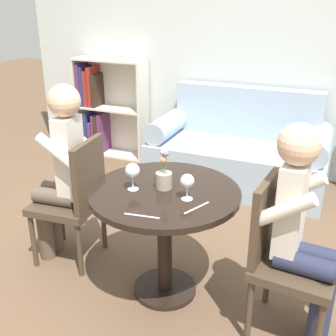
{
  "coord_description": "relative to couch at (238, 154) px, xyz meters",
  "views": [
    {
      "loc": [
        0.88,
        -2.02,
        1.77
      ],
      "look_at": [
        0.0,
        0.05,
        0.84
      ],
      "focal_mm": 45.0,
      "sensor_mm": 36.0,
      "label": 1
    }
  ],
  "objects": [
    {
      "name": "ground_plane",
      "position": [
        0.0,
        -1.81,
        -0.31
      ],
      "size": [
        16.0,
        16.0,
        0.0
      ],
      "primitive_type": "plane",
      "color": "brown"
    },
    {
      "name": "knife_left_setting",
      "position": [
        0.01,
        -2.14,
        0.41
      ],
      "size": [
        0.19,
        0.04,
        0.0
      ],
      "color": "silver",
      "rests_on": "round_table"
    },
    {
      "name": "back_wall",
      "position": [
        0.0,
        0.43,
        1.04
      ],
      "size": [
        5.2,
        0.05,
        2.7
      ],
      "color": "silver",
      "rests_on": "ground_plane"
    },
    {
      "name": "round_table",
      "position": [
        0.0,
        -1.81,
        0.25
      ],
      "size": [
        0.89,
        0.89,
        0.72
      ],
      "color": "black",
      "rests_on": "ground_plane"
    },
    {
      "name": "couch",
      "position": [
        0.0,
        0.0,
        0.0
      ],
      "size": [
        1.68,
        0.8,
        0.92
      ],
      "color": "#9EB2C6",
      "rests_on": "ground_plane"
    },
    {
      "name": "bookshelf_left",
      "position": [
        -1.67,
        0.27,
        0.21
      ],
      "size": [
        0.84,
        0.28,
        1.11
      ],
      "color": "silver",
      "rests_on": "ground_plane"
    },
    {
      "name": "wine_glass_left",
      "position": [
        -0.17,
        -1.87,
        0.52
      ],
      "size": [
        0.08,
        0.08,
        0.16
      ],
      "color": "white",
      "rests_on": "round_table"
    },
    {
      "name": "person_right",
      "position": [
        0.79,
        -1.86,
        0.35
      ],
      "size": [
        0.44,
        0.36,
        1.21
      ],
      "rotation": [
        0.0,
        0.0,
        1.48
      ],
      "color": "#282D47",
      "rests_on": "ground_plane"
    },
    {
      "name": "chair_right",
      "position": [
        0.7,
        -1.85,
        0.18
      ],
      "size": [
        0.46,
        0.46,
        0.9
      ],
      "rotation": [
        0.0,
        0.0,
        1.48
      ],
      "color": "#473828",
      "rests_on": "ground_plane"
    },
    {
      "name": "person_left",
      "position": [
        -0.79,
        -1.73,
        0.37
      ],
      "size": [
        0.44,
        0.36,
        1.26
      ],
      "rotation": [
        0.0,
        0.0,
        -1.49
      ],
      "color": "brown",
      "rests_on": "ground_plane"
    },
    {
      "name": "chair_left",
      "position": [
        -0.7,
        -1.72,
        0.18
      ],
      "size": [
        0.45,
        0.45,
        0.9
      ],
      "rotation": [
        0.0,
        0.0,
        -1.49
      ],
      "color": "#473828",
      "rests_on": "ground_plane"
    },
    {
      "name": "fork_left_setting",
      "position": [
        0.24,
        -1.94,
        0.41
      ],
      "size": [
        0.09,
        0.18,
        0.0
      ],
      "color": "silver",
      "rests_on": "round_table"
    },
    {
      "name": "flower_vase",
      "position": [
        -0.02,
        -1.78,
        0.48
      ],
      "size": [
        0.1,
        0.1,
        0.24
      ],
      "color": "#9E9384",
      "rests_on": "round_table"
    },
    {
      "name": "wine_glass_right",
      "position": [
        0.16,
        -1.87,
        0.51
      ],
      "size": [
        0.08,
        0.08,
        0.15
      ],
      "color": "white",
      "rests_on": "round_table"
    }
  ]
}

